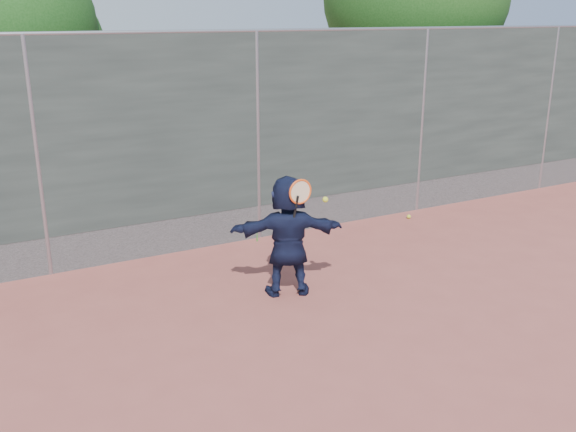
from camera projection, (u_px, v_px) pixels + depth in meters
name	position (u px, v px, depth m)	size (l,w,h in m)	color
ground	(404.00, 335.00, 6.74)	(80.00, 80.00, 0.00)	#9E4C42
player	(288.00, 236.00, 7.54)	(1.35, 0.43, 1.46)	#131936
ball_ground	(409.00, 217.00, 10.54)	(0.07, 0.07, 0.07)	#C2CF2E
fence	(258.00, 133.00, 9.19)	(20.00, 0.06, 3.03)	#38423D
swing_action	(303.00, 194.00, 7.24)	(0.49, 0.16, 0.51)	#EF4F16
tree_left	(9.00, 32.00, 10.05)	(3.15, 3.00, 4.53)	#382314
weed_clump	(280.00, 228.00, 9.67)	(0.68, 0.07, 0.30)	#387226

